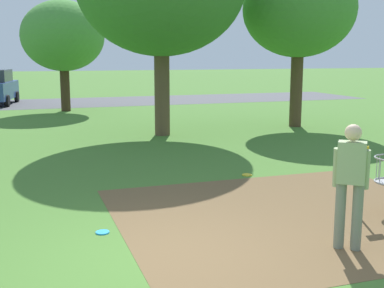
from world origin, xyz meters
TOP-DOWN VIEW (x-y plane):
  - ground_plane at (0.00, 0.00)m, footprint 160.00×160.00m
  - dirt_tee_pad at (2.45, 1.10)m, footprint 5.68×4.95m
  - player_throwing at (2.43, -0.45)m, footprint 0.47×0.45m
  - frisbee_by_tee at (-0.64, 1.22)m, footprint 0.20×0.20m
  - frisbee_far_left at (2.91, 3.83)m, footprint 0.22×0.22m
  - tree_near_left at (7.80, 10.25)m, footprint 4.02×4.02m
  - tree_mid_center at (0.18, 18.20)m, footprint 3.79×3.79m
  - parking_lot_strip at (0.00, 22.41)m, footprint 36.00×6.00m

SIDE VIEW (x-z plane):
  - ground_plane at x=0.00m, z-range 0.00..0.00m
  - parking_lot_strip at x=0.00m, z-range 0.00..0.01m
  - dirt_tee_pad at x=2.45m, z-range 0.00..0.01m
  - frisbee_by_tee at x=-0.64m, z-range 0.00..0.02m
  - frisbee_far_left at x=2.91m, z-range 0.00..0.02m
  - player_throwing at x=2.43m, z-range 0.11..1.82m
  - tree_mid_center at x=0.18m, z-range 0.91..5.99m
  - tree_near_left at x=7.80m, z-range 1.23..7.15m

